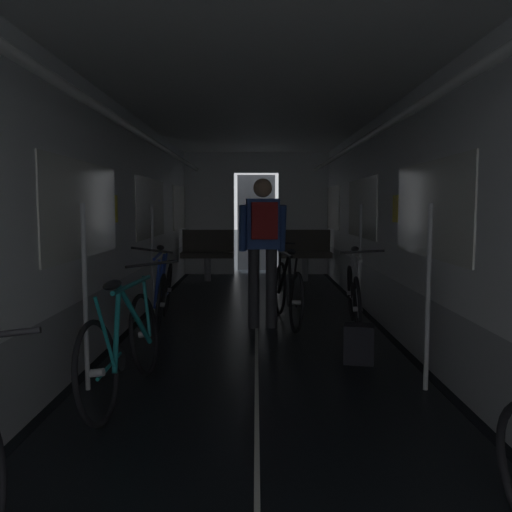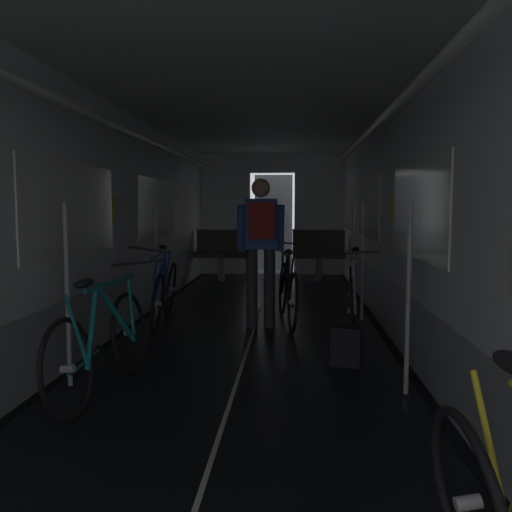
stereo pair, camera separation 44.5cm
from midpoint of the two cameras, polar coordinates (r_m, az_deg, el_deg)
train_car_shell at (r=5.42m, az=-2.37°, el=8.73°), size 3.14×12.34×2.57m
bench_seat_far_left at (r=9.97m, az=-6.49°, el=0.62°), size 0.98×0.51×0.95m
bench_seat_far_right at (r=9.93m, az=3.88°, el=0.63°), size 0.98×0.51×0.95m
bicycle_teal at (r=4.07m, az=-17.02°, el=-9.06°), size 0.47×1.69×0.95m
bicycle_silver at (r=6.01m, az=8.29°, el=-4.24°), size 0.44×1.69×0.94m
bicycle_blue at (r=6.34m, az=-11.85°, el=-3.82°), size 0.44×1.69×0.95m
person_cyclist_aisle at (r=5.98m, az=-1.44°, el=1.86°), size 0.55×0.40×1.69m
bicycle_black_in_aisle at (r=6.31m, az=1.33°, el=-3.73°), size 0.46×1.69×0.94m
backpack_on_floor at (r=4.80m, az=8.24°, el=-9.27°), size 0.30×0.25×0.34m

